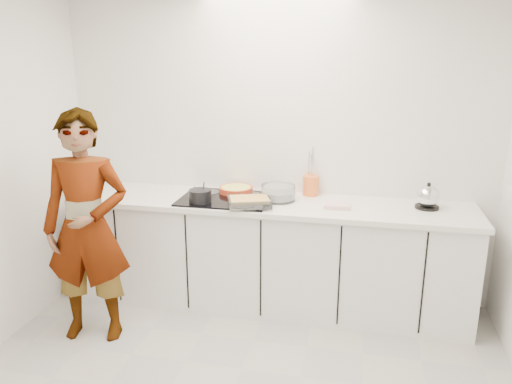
% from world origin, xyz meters
% --- Properties ---
extents(wall_back, '(3.60, 0.00, 2.60)m').
position_xyz_m(wall_back, '(0.00, 1.60, 1.30)').
color(wall_back, white).
rests_on(wall_back, ground).
extents(base_cabinets, '(3.20, 0.58, 0.87)m').
position_xyz_m(base_cabinets, '(0.00, 1.28, 0.43)').
color(base_cabinets, white).
rests_on(base_cabinets, floor).
extents(countertop, '(3.24, 0.64, 0.04)m').
position_xyz_m(countertop, '(0.00, 1.28, 0.89)').
color(countertop, white).
rests_on(countertop, base_cabinets).
extents(hob, '(0.72, 0.54, 0.01)m').
position_xyz_m(hob, '(-0.35, 1.26, 0.92)').
color(hob, black).
rests_on(hob, countertop).
extents(tart_dish, '(0.38, 0.38, 0.05)m').
position_xyz_m(tart_dish, '(-0.31, 1.44, 0.95)').
color(tart_dish, '#CC4122').
rests_on(tart_dish, hob).
extents(saucepan, '(0.23, 0.23, 0.17)m').
position_xyz_m(saucepan, '(-0.51, 1.11, 0.97)').
color(saucepan, black).
rests_on(saucepan, hob).
extents(baking_dish, '(0.38, 0.33, 0.06)m').
position_xyz_m(baking_dish, '(-0.11, 1.10, 0.96)').
color(baking_dish, silver).
rests_on(baking_dish, hob).
extents(mixing_bowl, '(0.35, 0.35, 0.13)m').
position_xyz_m(mixing_bowl, '(0.07, 1.33, 0.97)').
color(mixing_bowl, silver).
rests_on(mixing_bowl, countertop).
extents(tea_towel, '(0.20, 0.15, 0.03)m').
position_xyz_m(tea_towel, '(0.55, 1.23, 0.93)').
color(tea_towel, white).
rests_on(tea_towel, countertop).
extents(kettle, '(0.23, 0.23, 0.21)m').
position_xyz_m(kettle, '(1.22, 1.36, 1.00)').
color(kettle, black).
rests_on(kettle, countertop).
extents(utensil_crock, '(0.18, 0.18, 0.17)m').
position_xyz_m(utensil_crock, '(0.31, 1.53, 0.99)').
color(utensil_crock, orange).
rests_on(utensil_crock, countertop).
extents(cook, '(0.68, 0.51, 1.70)m').
position_xyz_m(cook, '(-1.19, 0.56, 0.85)').
color(cook, white).
rests_on(cook, floor).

